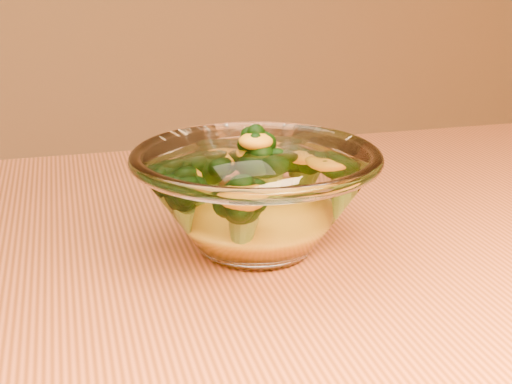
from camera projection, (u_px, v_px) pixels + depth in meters
glass_bowl at (256, 197)px, 0.54m from camera, size 0.19×0.19×0.08m
cheese_sauce at (256, 219)px, 0.54m from camera, size 0.10×0.10×0.03m
broccoli_heap at (250, 181)px, 0.55m from camera, size 0.14×0.13×0.07m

